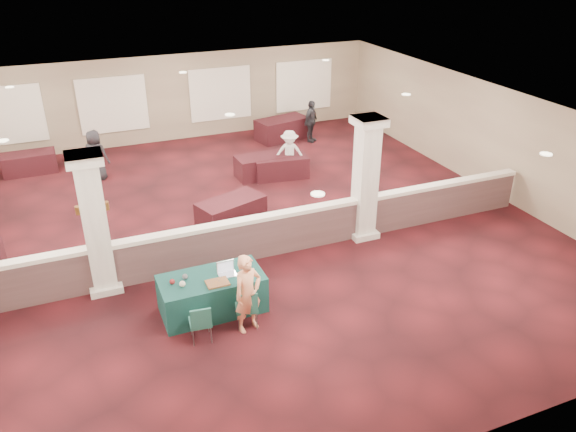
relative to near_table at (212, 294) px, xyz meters
name	(u,v)px	position (x,y,z in m)	size (l,w,h in m)	color
ground	(235,231)	(1.50, 3.19, -0.41)	(16.00, 16.00, 0.00)	#441116
wall_back	(168,99)	(1.50, 11.19, 1.19)	(16.00, 0.04, 3.20)	#816C59
wall_front	(409,384)	(1.50, -4.81, 1.19)	(16.00, 0.04, 3.20)	#816C59
wall_right	(486,136)	(9.50, 3.19, 1.19)	(0.04, 16.00, 3.20)	#816C59
ceiling	(230,114)	(1.50, 3.19, 2.79)	(16.00, 16.00, 0.02)	silver
partition_wall	(253,237)	(1.50, 1.69, 0.16)	(15.60, 0.28, 1.10)	#4F3637
column_left	(95,223)	(-2.00, 1.69, 1.23)	(0.72, 0.72, 3.20)	beige
column_right	(365,178)	(4.50, 1.69, 1.23)	(0.72, 0.72, 3.20)	beige
sconce_left	(78,210)	(-2.28, 1.69, 1.59)	(0.12, 0.12, 0.18)	brown
sconce_right	(106,206)	(-1.72, 1.69, 1.59)	(0.12, 0.12, 0.18)	brown
near_table	(212,294)	(0.00, 0.00, 0.00)	(2.12, 1.06, 0.82)	#0D3332
conf_chair_main	(247,306)	(0.48, -0.83, 0.11)	(0.52, 0.52, 0.87)	#1F5C54
conf_chair_side	(201,321)	(-0.48, -0.91, 0.08)	(0.46, 0.46, 0.83)	#1F5C54
woman	(248,294)	(0.50, -0.87, 0.42)	(0.60, 0.40, 1.66)	#FFB36E
far_table_front_center	(231,212)	(1.53, 3.60, -0.04)	(1.80, 0.90, 0.73)	black
far_table_front_right	(281,167)	(4.00, 6.19, -0.06)	(1.72, 0.86, 0.70)	black
far_table_back_left	(30,163)	(-3.52, 9.69, -0.07)	(1.67, 0.83, 0.68)	black
far_table_back_center	(263,166)	(3.50, 6.46, -0.05)	(1.74, 0.87, 0.71)	black
far_table_back_right	(282,129)	(5.46, 9.69, -0.01)	(1.97, 0.99, 0.80)	black
attendee_b	(289,153)	(4.31, 6.19, 0.35)	(0.98, 0.45, 1.52)	white
attendee_c	(311,121)	(6.34, 8.98, 0.38)	(0.93, 0.44, 1.58)	black
attendee_d	(96,155)	(-1.49, 8.27, 0.40)	(0.80, 0.43, 1.62)	black
laptop_base	(228,275)	(0.34, -0.05, 0.42)	(0.37, 0.26, 0.02)	silver
laptop_screen	(225,266)	(0.33, 0.08, 0.55)	(0.37, 0.01, 0.25)	silver
screen_glow	(225,267)	(0.33, 0.07, 0.53)	(0.34, 0.00, 0.21)	silver
knitting	(217,283)	(0.06, -0.28, 0.42)	(0.45, 0.34, 0.03)	orange
yarn_cream	(182,284)	(-0.61, -0.12, 0.47)	(0.12, 0.12, 0.12)	beige
yarn_red	(172,282)	(-0.78, 0.05, 0.46)	(0.11, 0.11, 0.11)	maroon
yarn_grey	(185,277)	(-0.50, 0.13, 0.47)	(0.12, 0.12, 0.12)	#4A4A4F
scissors	(250,277)	(0.73, -0.31, 0.41)	(0.13, 0.03, 0.01)	red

